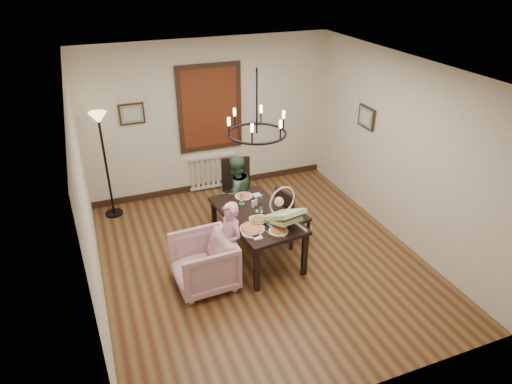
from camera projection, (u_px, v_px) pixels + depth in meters
room_shell at (252, 164)px, 6.44m from camera, size 4.51×5.00×2.81m
dining_table at (257, 219)px, 6.59m from camera, size 1.04×1.64×0.73m
chair_far at (238, 192)px, 7.52m from camera, size 0.54×0.54×1.08m
chair_right at (293, 215)px, 7.01m from camera, size 0.51×0.51×0.95m
armchair at (204, 263)px, 6.12m from camera, size 0.84×0.82×0.73m
elderly_woman at (231, 249)px, 6.19m from camera, size 0.33×0.41×0.98m
seated_man at (236, 199)px, 7.34m from camera, size 0.60×0.52×1.05m
baby_bouncer at (284, 213)px, 6.17m from camera, size 0.55×0.68×0.40m
salad_bowl at (258, 220)px, 6.31m from camera, size 0.29×0.29×0.07m
pizza_platter at (252, 228)px, 6.17m from camera, size 0.34×0.34×0.04m
drinking_glass at (261, 212)px, 6.45m from camera, size 0.07×0.07×0.14m
window_blinds at (210, 108)px, 8.07m from camera, size 1.00×0.03×1.40m
radiator at (213, 171)px, 8.67m from camera, size 0.92×0.12×0.62m
picture_back at (132, 114)px, 7.62m from camera, size 0.42×0.03×0.36m
picture_right at (366, 117)px, 7.47m from camera, size 0.03×0.42×0.36m
floor_lamp at (106, 167)px, 7.53m from camera, size 0.30×0.30×1.80m
chandelier at (257, 133)px, 5.97m from camera, size 0.80×0.80×0.04m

